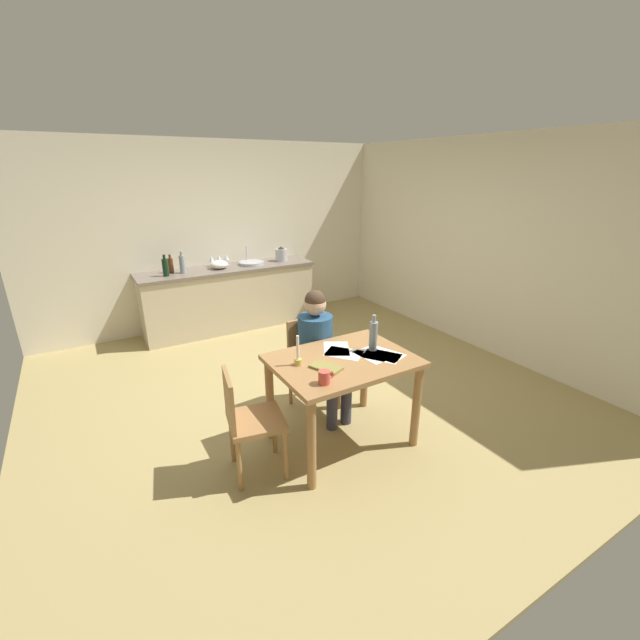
# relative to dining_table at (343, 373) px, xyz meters

# --- Properties ---
(ground_plane) EXTENTS (5.20, 5.20, 0.04)m
(ground_plane) POSITION_rel_dining_table_xyz_m (0.11, 0.88, -0.67)
(ground_plane) COLOR tan
(wall_back) EXTENTS (5.20, 0.12, 2.60)m
(wall_back) POSITION_rel_dining_table_xyz_m (0.11, 3.48, 0.65)
(wall_back) COLOR silver
(wall_back) RESTS_ON ground
(wall_right) EXTENTS (0.12, 5.20, 2.60)m
(wall_right) POSITION_rel_dining_table_xyz_m (2.71, 0.88, 0.65)
(wall_right) COLOR silver
(wall_right) RESTS_ON ground
(kitchen_counter) EXTENTS (2.46, 0.64, 0.90)m
(kitchen_counter) POSITION_rel_dining_table_xyz_m (0.11, 3.12, -0.20)
(kitchen_counter) COLOR beige
(kitchen_counter) RESTS_ON ground
(dining_table) EXTENTS (1.11, 0.83, 0.78)m
(dining_table) POSITION_rel_dining_table_xyz_m (0.00, 0.00, 0.00)
(dining_table) COLOR #9E7042
(dining_table) RESTS_ON ground
(chair_at_table) EXTENTS (0.43, 0.43, 0.87)m
(chair_at_table) POSITION_rel_dining_table_xyz_m (0.07, 0.66, -0.17)
(chair_at_table) COLOR #9E7042
(chair_at_table) RESTS_ON ground
(person_seated) EXTENTS (0.34, 0.61, 1.19)m
(person_seated) POSITION_rel_dining_table_xyz_m (0.08, 0.51, 0.03)
(person_seated) COLOR navy
(person_seated) RESTS_ON ground
(chair_side_empty) EXTENTS (0.47, 0.47, 0.86)m
(chair_side_empty) POSITION_rel_dining_table_xyz_m (-0.82, 0.03, -0.17)
(chair_side_empty) COLOR #9E7042
(chair_side_empty) RESTS_ON ground
(coffee_mug) EXTENTS (0.12, 0.08, 0.10)m
(coffee_mug) POSITION_rel_dining_table_xyz_m (-0.34, -0.27, 0.18)
(coffee_mug) COLOR #D84C3F
(coffee_mug) RESTS_ON dining_table
(candlestick) EXTENTS (0.06, 0.06, 0.24)m
(candlestick) POSITION_rel_dining_table_xyz_m (-0.36, 0.09, 0.20)
(candlestick) COLOR gold
(candlestick) RESTS_ON dining_table
(book_magazine) EXTENTS (0.22, 0.27, 0.02)m
(book_magazine) POSITION_rel_dining_table_xyz_m (-0.21, -0.08, 0.14)
(book_magazine) COLOR olive
(book_magazine) RESTS_ON dining_table
(paper_letter) EXTENTS (0.24, 0.32, 0.00)m
(paper_letter) POSITION_rel_dining_table_xyz_m (0.25, -0.07, 0.13)
(paper_letter) COLOR white
(paper_letter) RESTS_ON dining_table
(paper_bill) EXTENTS (0.34, 0.36, 0.00)m
(paper_bill) POSITION_rel_dining_table_xyz_m (0.30, -0.12, 0.13)
(paper_bill) COLOR white
(paper_bill) RESTS_ON dining_table
(paper_envelope) EXTENTS (0.35, 0.36, 0.00)m
(paper_envelope) POSITION_rel_dining_table_xyz_m (0.06, 0.08, 0.13)
(paper_envelope) COLOR white
(paper_envelope) RESTS_ON dining_table
(paper_receipt) EXTENTS (0.33, 0.36, 0.00)m
(paper_receipt) POSITION_rel_dining_table_xyz_m (0.06, 0.19, 0.13)
(paper_receipt) COLOR white
(paper_receipt) RESTS_ON dining_table
(paper_notice) EXTENTS (0.30, 0.35, 0.00)m
(paper_notice) POSITION_rel_dining_table_xyz_m (0.34, -0.11, 0.13)
(paper_notice) COLOR white
(paper_notice) RESTS_ON dining_table
(wine_bottle_on_table) EXTENTS (0.07, 0.07, 0.31)m
(wine_bottle_on_table) POSITION_rel_dining_table_xyz_m (0.31, 0.01, 0.26)
(wine_bottle_on_table) COLOR #8C999E
(wine_bottle_on_table) RESTS_ON dining_table
(sink_unit) EXTENTS (0.36, 0.36, 0.24)m
(sink_unit) POSITION_rel_dining_table_xyz_m (0.47, 3.13, 0.27)
(sink_unit) COLOR #B2B7BC
(sink_unit) RESTS_ON kitchen_counter
(bottle_oil) EXTENTS (0.08, 0.08, 0.28)m
(bottle_oil) POSITION_rel_dining_table_xyz_m (-0.74, 3.03, 0.37)
(bottle_oil) COLOR black
(bottle_oil) RESTS_ON kitchen_counter
(bottle_vinegar) EXTENTS (0.07, 0.07, 0.24)m
(bottle_vinegar) POSITION_rel_dining_table_xyz_m (-0.64, 3.19, 0.35)
(bottle_vinegar) COLOR #593319
(bottle_vinegar) RESTS_ON kitchen_counter
(bottle_wine_red) EXTENTS (0.08, 0.08, 0.29)m
(bottle_wine_red) POSITION_rel_dining_table_xyz_m (-0.51, 3.09, 0.37)
(bottle_wine_red) COLOR #8C999E
(bottle_wine_red) RESTS_ON kitchen_counter
(mixing_bowl) EXTENTS (0.25, 0.25, 0.11)m
(mixing_bowl) POSITION_rel_dining_table_xyz_m (-0.02, 3.10, 0.31)
(mixing_bowl) COLOR white
(mixing_bowl) RESTS_ON kitchen_counter
(stovetop_kettle) EXTENTS (0.18, 0.18, 0.22)m
(stovetop_kettle) POSITION_rel_dining_table_xyz_m (0.95, 3.12, 0.35)
(stovetop_kettle) COLOR #B7BABF
(stovetop_kettle) RESTS_ON kitchen_counter
(wine_glass_near_sink) EXTENTS (0.07, 0.07, 0.15)m
(wine_glass_near_sink) POSITION_rel_dining_table_xyz_m (0.15, 3.27, 0.36)
(wine_glass_near_sink) COLOR silver
(wine_glass_near_sink) RESTS_ON kitchen_counter
(wine_glass_by_kettle) EXTENTS (0.07, 0.07, 0.15)m
(wine_glass_by_kettle) POSITION_rel_dining_table_xyz_m (0.04, 3.27, 0.36)
(wine_glass_by_kettle) COLOR silver
(wine_glass_by_kettle) RESTS_ON kitchen_counter
(wine_glass_back_left) EXTENTS (0.07, 0.07, 0.15)m
(wine_glass_back_left) POSITION_rel_dining_table_xyz_m (-0.07, 3.27, 0.36)
(wine_glass_back_left) COLOR silver
(wine_glass_back_left) RESTS_ON kitchen_counter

